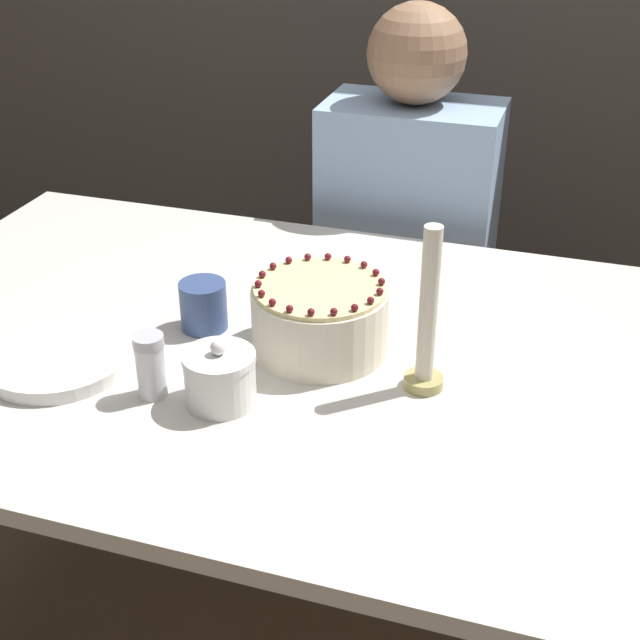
{
  "coord_description": "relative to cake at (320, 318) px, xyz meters",
  "views": [
    {
      "loc": [
        0.46,
        -1.23,
        1.56
      ],
      "look_at": [
        0.06,
        0.01,
        0.83
      ],
      "focal_mm": 50.0,
      "sensor_mm": 36.0,
      "label": 1
    }
  ],
  "objects": [
    {
      "name": "person_man_blue_shirt",
      "position": [
        -0.0,
        0.7,
        -0.29
      ],
      "size": [
        0.4,
        0.34,
        1.23
      ],
      "rotation": [
        0.0,
        0.0,
        3.14
      ],
      "color": "#473D33",
      "rests_on": "ground_plane"
    },
    {
      "name": "dining_table",
      "position": [
        -0.06,
        -0.01,
        -0.16
      ],
      "size": [
        1.6,
        1.01,
        0.77
      ],
      "color": "beige",
      "rests_on": "ground_plane"
    },
    {
      "name": "plate_stack",
      "position": [
        -0.39,
        -0.18,
        -0.05
      ],
      "size": [
        0.24,
        0.24,
        0.02
      ],
      "color": "white",
      "rests_on": "dining_table"
    },
    {
      "name": "candle",
      "position": [
        0.19,
        -0.06,
        0.05
      ],
      "size": [
        0.06,
        0.06,
        0.28
      ],
      "color": "tan",
      "rests_on": "dining_table"
    },
    {
      "name": "cake",
      "position": [
        0.0,
        0.0,
        0.0
      ],
      "size": [
        0.23,
        0.23,
        0.13
      ],
      "color": "#EFE5CC",
      "rests_on": "dining_table"
    },
    {
      "name": "sugar_bowl",
      "position": [
        -0.1,
        -0.2,
        -0.02
      ],
      "size": [
        0.11,
        0.11,
        0.11
      ],
      "color": "white",
      "rests_on": "dining_table"
    },
    {
      "name": "sugar_shaker",
      "position": [
        -0.21,
        -0.21,
        -0.01
      ],
      "size": [
        0.05,
        0.05,
        0.11
      ],
      "color": "white",
      "rests_on": "dining_table"
    },
    {
      "name": "cup",
      "position": [
        -0.22,
        0.01,
        -0.02
      ],
      "size": [
        0.08,
        0.08,
        0.09
      ],
      "color": "#384C7F",
      "rests_on": "dining_table"
    }
  ]
}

